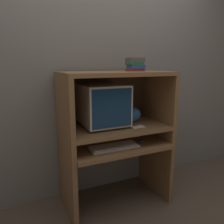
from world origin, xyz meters
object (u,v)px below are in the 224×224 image
object	(u,v)px
mouse	(141,141)
crt_monitor	(103,105)
keyboard	(114,147)
snack_bag	(132,115)
book_stack	(135,64)

from	to	relation	value
mouse	crt_monitor	bearing A→B (deg)	150.86
keyboard	snack_bag	xyz separation A→B (m)	(0.28, 0.18, 0.23)
keyboard	book_stack	world-z (taller)	book_stack
snack_bag	book_stack	xyz separation A→B (m)	(-0.00, -0.05, 0.50)
crt_monitor	mouse	bearing A→B (deg)	-29.14
snack_bag	book_stack	size ratio (longest dim) A/B	1.23
keyboard	mouse	distance (m)	0.29
keyboard	crt_monitor	bearing A→B (deg)	99.49
crt_monitor	book_stack	xyz separation A→B (m)	(0.31, -0.05, 0.37)
keyboard	book_stack	size ratio (longest dim) A/B	2.97
keyboard	snack_bag	bearing A→B (deg)	32.97
crt_monitor	mouse	world-z (taller)	crt_monitor
crt_monitor	snack_bag	bearing A→B (deg)	-0.89
keyboard	book_stack	xyz separation A→B (m)	(0.28, 0.14, 0.73)
book_stack	crt_monitor	bearing A→B (deg)	170.89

